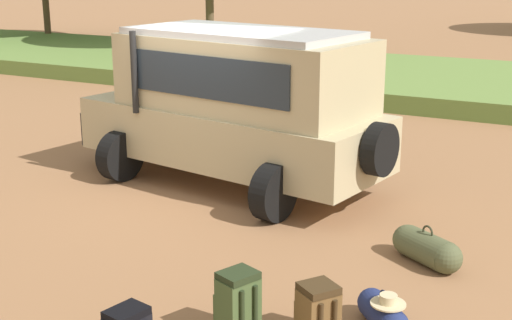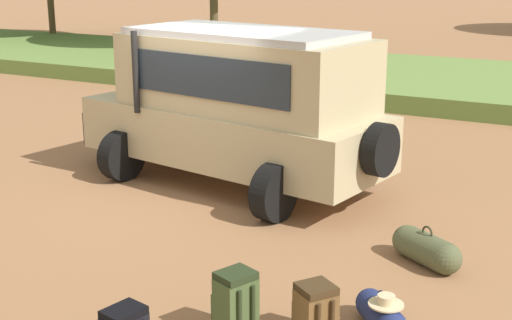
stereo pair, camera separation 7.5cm
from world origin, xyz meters
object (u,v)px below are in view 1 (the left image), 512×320
(duffel_bag_low_black_case, at_px, (383,313))
(duffel_bag_soft_canvas, at_px, (426,249))
(backpack_beside_front_wheel, at_px, (317,312))
(backpack_cluster_center, at_px, (237,304))
(safari_vehicle, at_px, (237,104))

(duffel_bag_low_black_case, relative_size, duffel_bag_soft_canvas, 0.72)
(backpack_beside_front_wheel, distance_m, duffel_bag_soft_canvas, 2.22)
(backpack_cluster_center, height_order, duffel_bag_soft_canvas, backpack_cluster_center)
(backpack_beside_front_wheel, distance_m, backpack_cluster_center, 0.76)
(safari_vehicle, xyz_separation_m, backpack_cluster_center, (2.28, -4.11, -0.98))
(duffel_bag_low_black_case, bearing_deg, backpack_beside_front_wheel, -137.62)
(safari_vehicle, distance_m, backpack_cluster_center, 4.80)
(backpack_beside_front_wheel, distance_m, duffel_bag_low_black_case, 0.68)
(backpack_beside_front_wheel, height_order, backpack_cluster_center, backpack_cluster_center)
(backpack_cluster_center, bearing_deg, duffel_bag_low_black_case, 32.11)
(backpack_beside_front_wheel, bearing_deg, backpack_cluster_center, -157.07)
(backpack_beside_front_wheel, height_order, duffel_bag_soft_canvas, backpack_beside_front_wheel)
(duffel_bag_low_black_case, xyz_separation_m, duffel_bag_soft_canvas, (-0.02, 1.71, 0.03))
(safari_vehicle, distance_m, duffel_bag_soft_canvas, 3.99)
(backpack_beside_front_wheel, relative_size, duffel_bag_low_black_case, 0.84)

